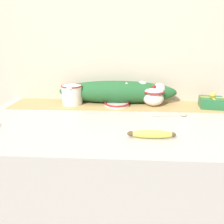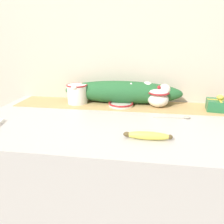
# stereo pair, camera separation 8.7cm
# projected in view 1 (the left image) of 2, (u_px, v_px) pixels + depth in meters

# --- Properties ---
(countertop) EXTENTS (1.34, 0.72, 0.94)m
(countertop) POSITION_uv_depth(u_px,v_px,m) (115.00, 199.00, 1.20)
(countertop) COLOR #B7B2AD
(countertop) RESTS_ON ground_plane
(back_wall) EXTENTS (2.14, 0.04, 2.40)m
(back_wall) POSITION_uv_depth(u_px,v_px,m) (118.00, 57.00, 1.32)
(back_wall) COLOR beige
(back_wall) RESTS_ON ground_plane
(table_runner) EXTENTS (1.23, 0.22, 0.00)m
(table_runner) POSITION_uv_depth(u_px,v_px,m) (117.00, 105.00, 1.28)
(table_runner) COLOR tan
(table_runner) RESTS_ON countertop
(cream_pitcher) EXTENTS (0.12, 0.14, 0.12)m
(cream_pitcher) POSITION_uv_depth(u_px,v_px,m) (72.00, 94.00, 1.27)
(cream_pitcher) COLOR white
(cream_pitcher) RESTS_ON countertop
(sugar_bowl) EXTENTS (0.12, 0.12, 0.12)m
(sugar_bowl) POSITION_uv_depth(u_px,v_px,m) (153.00, 96.00, 1.25)
(sugar_bowl) COLOR white
(sugar_bowl) RESTS_ON countertop
(small_dish) EXTENTS (0.14, 0.14, 0.02)m
(small_dish) POSITION_uv_depth(u_px,v_px,m) (116.00, 104.00, 1.26)
(small_dish) COLOR white
(small_dish) RESTS_ON countertop
(banana) EXTENTS (0.19, 0.03, 0.03)m
(banana) POSITION_uv_depth(u_px,v_px,m) (151.00, 134.00, 0.85)
(banana) COLOR #DBCC4C
(banana) RESTS_ON countertop
(spoon) EXTENTS (0.18, 0.03, 0.01)m
(spoon) POSITION_uv_depth(u_px,v_px,m) (180.00, 115.00, 1.10)
(spoon) COLOR #A89E89
(spoon) RESTS_ON countertop
(gift_box) EXTENTS (0.14, 0.12, 0.09)m
(gift_box) POSITION_uv_depth(u_px,v_px,m) (211.00, 102.00, 1.22)
(gift_box) COLOR #236638
(gift_box) RESTS_ON countertop
(poinsettia_garland) EXTENTS (0.70, 0.14, 0.13)m
(poinsettia_garland) POSITION_uv_depth(u_px,v_px,m) (118.00, 91.00, 1.29)
(poinsettia_garland) COLOR #235B2D
(poinsettia_garland) RESTS_ON countertop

